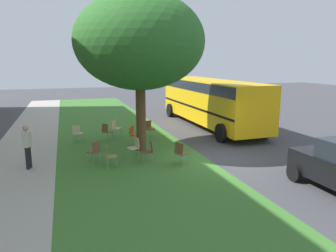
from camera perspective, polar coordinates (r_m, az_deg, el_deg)
The scene contains 16 objects.
ground at distance 13.25m, azimuth 8.16°, elevation -5.97°, with size 80.00×80.00×0.00m, color #424247.
grass_verge at distance 12.21m, azimuth -5.52°, elevation -7.42°, with size 48.00×6.00×0.01m, color #3D752D.
sidewalk_strip at distance 12.10m, azimuth -26.54°, elevation -8.81°, with size 48.00×2.80×0.01m, color #ADA89E.
street_tree at distance 13.97m, azimuth -5.20°, elevation 15.00°, with size 5.62×5.62×6.90m.
chair_0 at distance 16.37m, azimuth -16.17°, elevation -1.06°, with size 0.57×0.56×0.88m.
chair_1 at distance 12.30m, azimuth 2.33°, elevation -4.71°, with size 0.57×0.57×0.88m.
chair_2 at distance 12.86m, azimuth -13.22°, elevation -4.29°, with size 0.59×0.59×0.88m.
chair_3 at distance 16.85m, azimuth -3.45°, elevation -0.26°, with size 0.54×0.53×0.88m.
chair_4 at distance 15.53m, azimuth -6.30°, elevation -1.33°, with size 0.59×0.59×0.88m.
chair_5 at distance 16.37m, azimuth -11.15°, elevation -0.82°, with size 0.58×0.58×0.88m.
chair_6 at distance 12.57m, azimuth -3.54°, elevation -4.37°, with size 0.46×0.46×0.88m.
chair_7 at distance 17.22m, azimuth -9.60°, elevation -0.15°, with size 0.59×0.59×0.88m.
chair_8 at distance 13.20m, azimuth -6.14°, elevation -3.64°, with size 0.51×0.51×0.88m.
chair_9 at distance 12.11m, azimuth -10.57°, elevation -5.16°, with size 0.44×0.45×0.88m.
school_bus at distance 19.77m, azimuth 7.63°, elevation 5.05°, with size 10.40×2.80×2.88m.
pedestrian_0 at distance 12.86m, azimuth -24.27°, elevation -3.15°, with size 0.40×0.30×1.69m.
Camera 1 is at (-11.28, 5.72, 3.96)m, focal length 33.44 mm.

